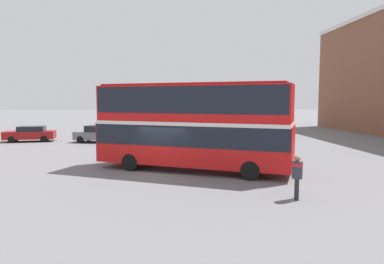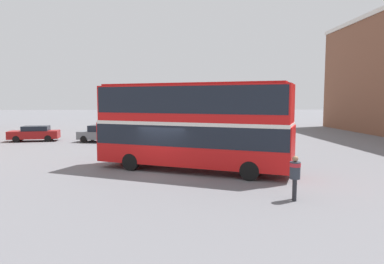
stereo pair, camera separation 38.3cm
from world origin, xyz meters
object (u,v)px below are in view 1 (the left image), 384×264
object	(u,v)px
double_decker_bus	(192,122)
parked_car_kerb_near	(30,134)
pedestrian_foreground	(297,173)
parked_car_kerb_far	(97,134)
parked_car_side_street	(154,137)

from	to	relation	value
double_decker_bus	parked_car_kerb_near	size ratio (longest dim) A/B	2.33
pedestrian_foreground	parked_car_kerb_near	world-z (taller)	pedestrian_foreground
parked_car_kerb_far	parked_car_side_street	distance (m)	6.40
pedestrian_foreground	parked_car_kerb_near	distance (m)	27.40
double_decker_bus	parked_car_kerb_far	bearing A→B (deg)	144.21
double_decker_bus	parked_car_kerb_near	xyz separation A→B (m)	(-14.47, 14.61, -2.02)
double_decker_bus	parked_car_side_street	size ratio (longest dim) A/B	2.65
parked_car_kerb_near	parked_car_side_street	world-z (taller)	parked_car_side_street
parked_car_side_street	parked_car_kerb_near	bearing A→B (deg)	-11.68
double_decker_bus	parked_car_kerb_far	world-z (taller)	double_decker_bus
parked_car_side_street	pedestrian_foreground	bearing A→B (deg)	119.05
parked_car_kerb_far	parked_car_side_street	bearing A→B (deg)	162.52
double_decker_bus	pedestrian_foreground	size ratio (longest dim) A/B	6.16
pedestrian_foreground	parked_car_kerb_far	size ratio (longest dim) A/B	0.42
double_decker_bus	pedestrian_foreground	world-z (taller)	double_decker_bus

